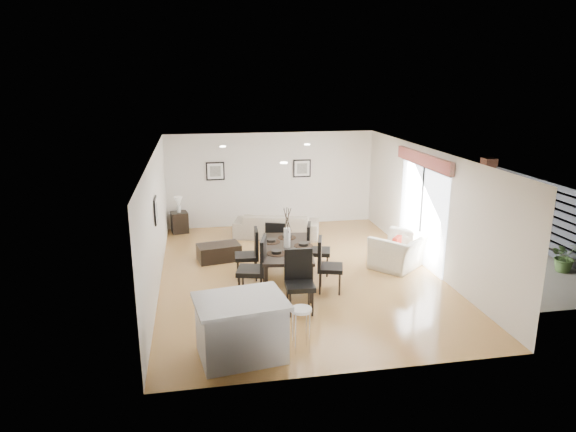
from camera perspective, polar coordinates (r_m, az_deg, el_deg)
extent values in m
plane|color=tan|center=(11.48, 1.17, -6.43)|extent=(8.00, 8.00, 0.00)
cube|color=silver|center=(14.89, -1.87, 4.09)|extent=(6.00, 0.04, 2.70)
cube|color=silver|center=(7.39, 7.47, -7.99)|extent=(6.00, 0.04, 2.70)
cube|color=silver|center=(10.88, -14.47, -0.67)|extent=(0.04, 8.00, 2.70)
cube|color=silver|center=(12.00, 15.39, 0.76)|extent=(0.04, 8.00, 2.70)
cube|color=white|center=(10.78, 1.25, 7.03)|extent=(6.00, 8.00, 0.02)
imported|color=#A09382|center=(13.94, -1.29, -1.01)|extent=(2.43, 1.48, 0.66)
imported|color=white|center=(12.01, 12.23, -3.85)|extent=(1.56, 1.54, 0.76)
imported|color=#385123|center=(13.06, 28.44, -3.98)|extent=(0.71, 0.64, 0.71)
imported|color=#385123|center=(14.49, 22.49, -1.58)|extent=(0.40, 0.40, 0.66)
cube|color=black|center=(10.65, -0.10, -3.62)|extent=(1.28, 2.12, 0.07)
cylinder|color=black|center=(9.92, -2.44, -7.67)|extent=(0.08, 0.08, 0.77)
cylinder|color=black|center=(11.66, -2.39, -4.08)|extent=(0.08, 0.08, 0.77)
cylinder|color=black|center=(9.95, 2.59, -7.60)|extent=(0.08, 0.08, 0.77)
cylinder|color=black|center=(11.68, 1.86, -4.03)|extent=(0.08, 0.08, 0.77)
cube|color=black|center=(10.16, -4.06, -6.10)|extent=(0.67, 0.67, 0.10)
cube|color=black|center=(10.01, -2.74, -4.29)|extent=(0.21, 0.55, 0.66)
cylinder|color=black|center=(10.51, -5.03, -7.14)|extent=(0.04, 0.04, 0.50)
cylinder|color=black|center=(10.45, -2.67, -7.23)|extent=(0.04, 0.04, 0.50)
cylinder|color=black|center=(10.11, -5.42, -8.07)|extent=(0.04, 0.04, 0.50)
cylinder|color=black|center=(10.05, -2.98, -8.17)|extent=(0.04, 0.04, 0.50)
cube|color=black|center=(11.11, -4.63, -4.50)|extent=(0.52, 0.52, 0.09)
cube|color=black|center=(11.02, -3.54, -2.93)|extent=(0.09, 0.50, 0.59)
cylinder|color=black|center=(11.38, -5.63, -5.48)|extent=(0.04, 0.04, 0.45)
cylinder|color=black|center=(11.40, -3.67, -5.41)|extent=(0.04, 0.04, 0.45)
cylinder|color=black|center=(11.02, -5.56, -6.19)|extent=(0.04, 0.04, 0.45)
cylinder|color=black|center=(11.04, -3.54, -6.12)|extent=(0.04, 0.04, 0.45)
cube|color=black|center=(10.46, 4.72, -5.77)|extent=(0.62, 0.62, 0.09)
cube|color=black|center=(10.35, 3.55, -4.10)|extent=(0.20, 0.50, 0.60)
cylinder|color=black|center=(10.38, 5.75, -7.59)|extent=(0.04, 0.04, 0.46)
cylinder|color=black|center=(10.38, 3.57, -7.53)|extent=(0.04, 0.04, 0.46)
cylinder|color=black|center=(10.74, 5.76, -6.77)|extent=(0.04, 0.04, 0.46)
cylinder|color=black|center=(10.75, 3.66, -6.71)|extent=(0.04, 0.04, 0.46)
cube|color=black|center=(11.36, 3.42, -3.96)|extent=(0.62, 0.62, 0.09)
cube|color=black|center=(11.27, 2.33, -2.40)|extent=(0.20, 0.51, 0.61)
cylinder|color=black|center=(11.27, 4.38, -5.64)|extent=(0.04, 0.04, 0.46)
cylinder|color=black|center=(11.28, 2.35, -5.59)|extent=(0.04, 0.04, 0.46)
cylinder|color=black|center=(11.64, 4.41, -4.94)|extent=(0.04, 0.04, 0.46)
cylinder|color=black|center=(11.65, 2.45, -4.89)|extent=(0.04, 0.04, 0.46)
cube|color=black|center=(9.53, 1.33, -7.75)|extent=(0.55, 0.55, 0.09)
cube|color=black|center=(9.61, 1.15, -5.41)|extent=(0.53, 0.10, 0.63)
cylinder|color=black|center=(9.43, 0.25, -9.88)|extent=(0.04, 0.04, 0.48)
cylinder|color=black|center=(9.80, -0.05, -8.87)|extent=(0.04, 0.04, 0.48)
cylinder|color=black|center=(9.49, 2.74, -9.75)|extent=(0.04, 0.04, 0.48)
cylinder|color=black|center=(9.86, 2.34, -8.74)|extent=(0.04, 0.04, 0.48)
cube|color=black|center=(12.00, -1.24, -3.10)|extent=(0.59, 0.59, 0.08)
cube|color=black|center=(11.72, -1.41, -2.06)|extent=(0.46, 0.21, 0.55)
cylinder|color=black|center=(12.22, -0.24, -3.99)|extent=(0.04, 0.04, 0.42)
cylinder|color=black|center=(11.88, -0.52, -4.57)|extent=(0.04, 0.04, 0.42)
cylinder|color=black|center=(12.28, -1.91, -3.91)|extent=(0.04, 0.04, 0.42)
cylinder|color=black|center=(11.94, -2.24, -4.47)|extent=(0.04, 0.04, 0.42)
cylinder|color=white|center=(10.57, -0.10, -2.41)|extent=(0.14, 0.14, 0.41)
cylinder|color=black|center=(10.70, 1.73, -3.31)|extent=(0.39, 0.39, 0.01)
cylinder|color=black|center=(10.69, 1.73, -3.13)|extent=(0.21, 0.21, 0.06)
cylinder|color=black|center=(11.22, -0.11, -2.41)|extent=(0.39, 0.39, 0.01)
cylinder|color=black|center=(11.21, -0.12, -2.24)|extent=(0.21, 0.21, 0.06)
cylinder|color=black|center=(10.94, -1.91, -2.88)|extent=(0.39, 0.39, 0.01)
cylinder|color=black|center=(10.93, -1.91, -2.71)|extent=(0.21, 0.21, 0.06)
cylinder|color=black|center=(10.24, -1.28, -4.18)|extent=(0.39, 0.39, 0.01)
cylinder|color=black|center=(10.23, -1.29, -3.99)|extent=(0.21, 0.21, 0.06)
cylinder|color=black|center=(10.09, 1.11, -4.48)|extent=(0.39, 0.39, 0.01)
cylinder|color=black|center=(10.08, 1.11, -4.29)|extent=(0.21, 0.21, 0.06)
cube|color=black|center=(12.34, -7.69, -4.01)|extent=(1.07, 0.76, 0.39)
cube|color=black|center=(14.66, -11.95, -0.69)|extent=(0.51, 0.51, 0.58)
cylinder|color=white|center=(14.56, -12.03, 0.77)|extent=(0.11, 0.11, 0.19)
cone|color=beige|center=(14.50, -12.08, 1.62)|extent=(0.23, 0.23, 0.25)
cube|color=#AC2416|center=(11.80, 12.00, -3.04)|extent=(0.30, 0.32, 0.33)
cube|color=silver|center=(8.18, -5.23, -12.49)|extent=(1.40, 1.13, 0.90)
cube|color=#BCBCBF|center=(7.97, -5.31, -9.42)|extent=(1.52, 1.25, 0.06)
cylinder|color=white|center=(8.19, 1.50, -10.38)|extent=(0.33, 0.33, 0.05)
cylinder|color=silver|center=(8.46, 2.08, -12.15)|extent=(0.02, 0.02, 0.71)
cylinder|color=silver|center=(8.42, 0.56, -12.28)|extent=(0.02, 0.02, 0.71)
cylinder|color=silver|center=(8.23, 0.87, -12.99)|extent=(0.02, 0.02, 0.71)
cylinder|color=silver|center=(8.27, 2.42, -12.85)|extent=(0.02, 0.02, 0.71)
cube|color=black|center=(14.66, -8.08, 4.95)|extent=(0.52, 0.03, 0.52)
cube|color=white|center=(14.66, -8.08, 4.95)|extent=(0.44, 0.04, 0.44)
cube|color=#5E5E58|center=(14.66, -8.08, 4.95)|extent=(0.30, 0.04, 0.30)
cube|color=black|center=(14.96, 1.56, 5.31)|extent=(0.52, 0.03, 0.52)
cube|color=white|center=(14.96, 1.56, 5.31)|extent=(0.44, 0.04, 0.44)
cube|color=#5E5E58|center=(14.96, 1.56, 5.31)|extent=(0.30, 0.04, 0.30)
cube|color=black|center=(10.60, -14.48, 0.61)|extent=(0.03, 0.52, 0.52)
cube|color=white|center=(10.60, -14.48, 0.61)|extent=(0.04, 0.44, 0.44)
cube|color=#5E5E58|center=(10.60, -14.48, 0.61)|extent=(0.04, 0.30, 0.30)
cube|color=white|center=(12.31, 14.64, 0.09)|extent=(0.02, 2.40, 2.25)
cube|color=black|center=(12.30, 14.56, 0.09)|extent=(0.03, 0.05, 2.25)
cube|color=black|center=(12.06, 14.92, 5.34)|extent=(0.03, 2.50, 0.05)
cube|color=maroon|center=(12.02, 14.80, 6.09)|extent=(0.10, 2.70, 0.28)
plane|color=gray|center=(13.59, 22.10, -4.09)|extent=(6.00, 6.00, 0.00)
cube|color=#323335|center=(14.01, 26.62, -0.18)|extent=(0.08, 5.50, 1.80)
cube|color=brown|center=(15.83, 21.13, 2.43)|extent=(0.35, 0.35, 2.00)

